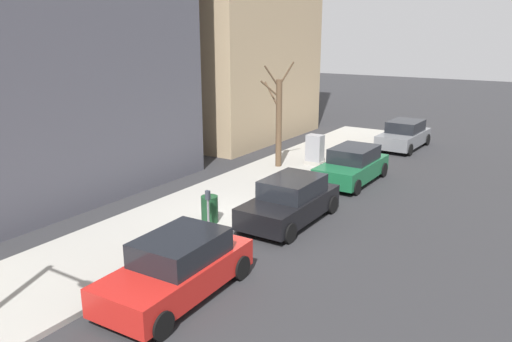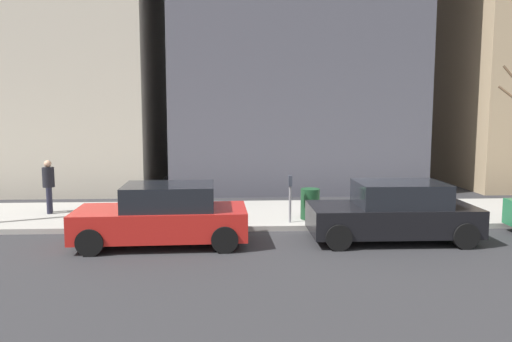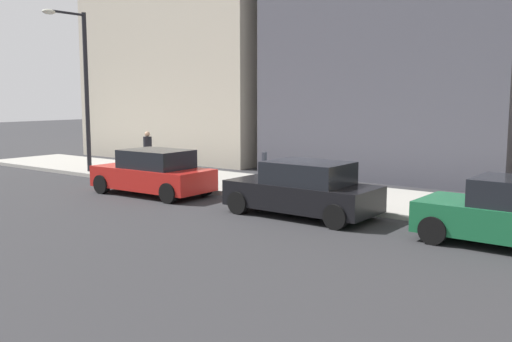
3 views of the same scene
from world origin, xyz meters
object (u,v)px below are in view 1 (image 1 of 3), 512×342
Objects in this scene: parked_car_green at (352,165)px; bare_tree at (278,120)px; parked_car_red at (178,268)px; parked_car_grey at (404,135)px; utility_box at (315,150)px; trash_bin at (210,209)px; parking_meter at (208,206)px; parked_car_black at (290,201)px.

bare_tree reaches higher than parked_car_green.
parked_car_red is 12.20m from bare_tree.
bare_tree is (3.84, -11.47, 1.61)m from parked_car_red.
parked_car_grey is 6.83m from utility_box.
utility_box is 1.59× the size of trash_bin.
parked_car_green and parked_car_red have the same top height.
parked_car_red is at bearing 92.56° from parked_car_grey.
trash_bin is at bearing -55.24° from parking_meter.
parked_car_grey and parked_car_black have the same top height.
utility_box is (2.36, 6.41, 0.11)m from parked_car_grey.
parked_car_green is at bearing 151.86° from utility_box.
trash_bin is (0.45, -0.65, -0.38)m from parking_meter.
parked_car_green is 0.99× the size of parked_car_red.
parked_car_grey is at bearing -95.47° from parking_meter.
parked_car_green reaches higher than trash_bin.
parked_car_black is at bearing 92.39° from parked_car_grey.
trash_bin is at bearing 42.35° from parked_car_black.
parking_meter is (1.59, 2.48, 0.24)m from parked_car_black.
bare_tree is at bearing -55.98° from parked_car_black.
parked_car_grey is 15.20m from trash_bin.
parked_car_green is 0.87× the size of bare_tree.
parked_car_black is at bearing -137.96° from trash_bin.
parked_car_grey is at bearing -88.71° from parked_car_green.
parked_car_green is 5.54m from parked_car_black.
parked_car_green is 3.13× the size of parking_meter.
trash_bin is (2.13, -4.01, -0.14)m from parked_car_red.
utility_box reaches higher than parked_car_green.
bare_tree is (1.31, 1.21, 1.49)m from utility_box.
utility_box is (2.42, -1.30, 0.11)m from parked_car_green.
bare_tree is at bearing 42.70° from utility_box.
parked_car_green is at bearing -89.57° from parked_car_black.
parked_car_black is 0.99× the size of parked_car_red.
trash_bin is at bearing 92.64° from utility_box.
parked_car_grey is 4.73× the size of trash_bin.
parked_car_red is 12.93m from utility_box.
trash_bin is (2.02, 7.37, -0.14)m from parked_car_green.
parked_car_grey is 2.98× the size of utility_box.
parked_car_grey is 1.00× the size of parked_car_red.
bare_tree is at bearing -73.27° from parked_car_red.
parking_meter is (1.57, 8.02, 0.24)m from parked_car_green.
utility_box is at bearing -84.79° from parking_meter.
parked_car_red is 0.88× the size of bare_tree.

